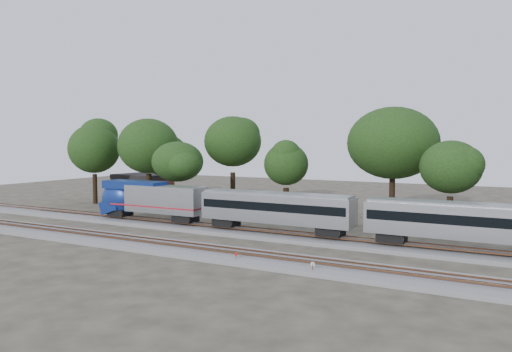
{
  "coord_description": "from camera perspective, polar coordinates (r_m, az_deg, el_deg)",
  "views": [
    {
      "loc": [
        25.26,
        -39.78,
        9.91
      ],
      "look_at": [
        0.91,
        5.0,
        6.35
      ],
      "focal_mm": 35.0,
      "sensor_mm": 36.0,
      "label": 1
    }
  ],
  "objects": [
    {
      "name": "ground",
      "position": [
        48.15,
        -3.84,
        -7.89
      ],
      "size": [
        160.0,
        160.0,
        0.0
      ],
      "primitive_type": "plane",
      "color": "#383328",
      "rests_on": "ground"
    },
    {
      "name": "track_far",
      "position": [
        53.18,
        -0.35,
        -6.52
      ],
      "size": [
        160.0,
        5.0,
        0.73
      ],
      "color": "slate",
      "rests_on": "ground"
    },
    {
      "name": "track_near",
      "position": [
        44.86,
        -6.6,
        -8.52
      ],
      "size": [
        160.0,
        5.0,
        0.73
      ],
      "color": "slate",
      "rests_on": "ground"
    },
    {
      "name": "switch_stand_red",
      "position": [
        41.11,
        -2.3,
        -9.17
      ],
      "size": [
        0.27,
        0.11,
        0.86
      ],
      "rotation": [
        0.0,
        0.0,
        0.32
      ],
      "color": "#512D19",
      "rests_on": "ground"
    },
    {
      "name": "switch_stand_white",
      "position": [
        37.73,
        6.49,
        -10.27
      ],
      "size": [
        0.31,
        0.09,
        0.99
      ],
      "rotation": [
        0.0,
        0.0,
        0.19
      ],
      "color": "#512D19",
      "rests_on": "ground"
    },
    {
      "name": "switch_lever",
      "position": [
        39.9,
        -0.32,
        -10.16
      ],
      "size": [
        0.58,
        0.48,
        0.3
      ],
      "primitive_type": "cube",
      "rotation": [
        0.0,
        0.0,
        -0.43
      ],
      "color": "#512D19",
      "rests_on": "ground"
    },
    {
      "name": "brick_building",
      "position": [
        86.59,
        -12.82,
        -1.22
      ],
      "size": [
        9.81,
        7.51,
        4.35
      ],
      "rotation": [
        0.0,
        0.0,
        -0.13
      ],
      "color": "brown",
      "rests_on": "ground"
    },
    {
      "name": "tree_0",
      "position": [
        83.08,
        -18.01,
        2.96
      ],
      "size": [
        8.85,
        8.85,
        12.48
      ],
      "color": "black",
      "rests_on": "ground"
    },
    {
      "name": "tree_1",
      "position": [
        77.02,
        -12.21,
        3.36
      ],
      "size": [
        9.34,
        9.34,
        13.17
      ],
      "color": "black",
      "rests_on": "ground"
    },
    {
      "name": "tree_2",
      "position": [
        69.15,
        -8.97,
        1.61
      ],
      "size": [
        7.23,
        7.23,
        10.2
      ],
      "color": "black",
      "rests_on": "ground"
    },
    {
      "name": "tree_3",
      "position": [
        73.42,
        -2.68,
        3.95
      ],
      "size": [
        10.03,
        10.03,
        14.13
      ],
      "color": "black",
      "rests_on": "ground"
    },
    {
      "name": "tree_4",
      "position": [
        66.37,
        3.46,
        1.33
      ],
      "size": [
        6.97,
        6.97,
        9.83
      ],
      "color": "black",
      "rests_on": "ground"
    },
    {
      "name": "tree_5",
      "position": [
        65.83,
        15.38,
        3.65
      ],
      "size": [
        9.84,
        9.84,
        13.88
      ],
      "color": "black",
      "rests_on": "ground"
    },
    {
      "name": "tree_6",
      "position": [
        58.54,
        21.38,
        0.94
      ],
      "size": [
        7.21,
        7.21,
        10.17
      ],
      "color": "black",
      "rests_on": "ground"
    }
  ]
}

